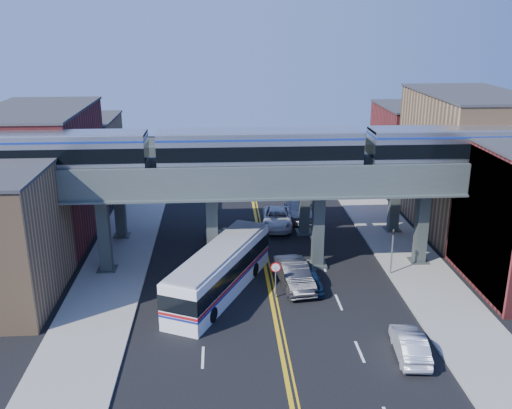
# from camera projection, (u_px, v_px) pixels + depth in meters

# --- Properties ---
(ground) EXTENTS (120.00, 120.00, 0.00)m
(ground) POSITION_uv_depth(u_px,v_px,m) (275.00, 319.00, 36.28)
(ground) COLOR black
(ground) RESTS_ON ground
(sidewalk_west) EXTENTS (5.00, 70.00, 0.16)m
(sidewalk_west) POSITION_uv_depth(u_px,v_px,m) (118.00, 260.00, 45.04)
(sidewalk_west) COLOR gray
(sidewalk_west) RESTS_ON ground
(sidewalk_east) EXTENTS (5.00, 70.00, 0.16)m
(sidewalk_east) POSITION_uv_depth(u_px,v_px,m) (404.00, 252.00, 46.43)
(sidewalk_east) COLOR gray
(sidewalk_east) RESTS_ON ground
(building_west_b) EXTENTS (8.00, 14.00, 11.00)m
(building_west_b) POSITION_uv_depth(u_px,v_px,m) (42.00, 175.00, 48.61)
(building_west_b) COLOR maroon
(building_west_b) RESTS_ON ground
(building_west_c) EXTENTS (8.00, 10.00, 8.00)m
(building_west_c) POSITION_uv_depth(u_px,v_px,m) (79.00, 157.00, 61.40)
(building_west_c) COLOR #99734F
(building_west_c) RESTS_ON ground
(building_east_b) EXTENTS (8.00, 14.00, 12.00)m
(building_east_b) POSITION_uv_depth(u_px,v_px,m) (465.00, 163.00, 50.70)
(building_east_b) COLOR #99734F
(building_east_b) RESTS_ON ground
(building_east_c) EXTENTS (8.00, 10.00, 9.00)m
(building_east_c) POSITION_uv_depth(u_px,v_px,m) (416.00, 148.00, 63.49)
(building_east_c) COLOR maroon
(building_east_c) RESTS_ON ground
(mural_panel) EXTENTS (0.10, 9.50, 9.50)m
(mural_panel) POSITION_uv_depth(u_px,v_px,m) (479.00, 223.00, 39.47)
(mural_panel) COLOR teal
(mural_panel) RESTS_ON ground
(elevated_viaduct_near) EXTENTS (52.00, 3.60, 7.40)m
(elevated_viaduct_near) POSITION_uv_depth(u_px,v_px,m) (266.00, 187.00, 41.84)
(elevated_viaduct_near) COLOR #3B4441
(elevated_viaduct_near) RESTS_ON ground
(elevated_viaduct_far) EXTENTS (52.00, 3.60, 7.40)m
(elevated_viaduct_far) POSITION_uv_depth(u_px,v_px,m) (259.00, 163.00, 48.48)
(elevated_viaduct_far) COLOR #3B4441
(elevated_viaduct_far) RESTS_ON ground
(transit_train) EXTENTS (45.28, 2.84, 3.30)m
(transit_train) POSITION_uv_depth(u_px,v_px,m) (260.00, 150.00, 40.97)
(transit_train) COLOR black
(transit_train) RESTS_ON elevated_viaduct_near
(stop_sign) EXTENTS (0.76, 0.09, 2.63)m
(stop_sign) POSITION_uv_depth(u_px,v_px,m) (276.00, 274.00, 38.59)
(stop_sign) COLOR slate
(stop_sign) RESTS_ON ground
(traffic_signal) EXTENTS (0.15, 0.18, 4.10)m
(traffic_signal) POSITION_uv_depth(u_px,v_px,m) (392.00, 246.00, 41.81)
(traffic_signal) COLOR slate
(traffic_signal) RESTS_ON ground
(transit_bus) EXTENTS (7.58, 12.18, 3.14)m
(transit_bus) POSITION_uv_depth(u_px,v_px,m) (220.00, 271.00, 39.32)
(transit_bus) COLOR white
(transit_bus) RESTS_ON ground
(car_lane_a) EXTENTS (2.10, 4.56, 1.51)m
(car_lane_a) POSITION_uv_depth(u_px,v_px,m) (307.00, 278.00, 40.34)
(car_lane_a) COLOR #0F1F38
(car_lane_a) RESTS_ON ground
(car_lane_b) EXTENTS (2.61, 5.67, 1.80)m
(car_lane_b) POSITION_uv_depth(u_px,v_px,m) (294.00, 274.00, 40.53)
(car_lane_b) COLOR #28282A
(car_lane_b) RESTS_ON ground
(car_lane_c) EXTENTS (3.20, 6.01, 1.61)m
(car_lane_c) POSITION_uv_depth(u_px,v_px,m) (277.00, 218.00, 52.16)
(car_lane_c) COLOR silver
(car_lane_c) RESTS_ON ground
(car_lane_d) EXTENTS (2.46, 5.92, 1.71)m
(car_lane_d) POSITION_uv_depth(u_px,v_px,m) (299.00, 209.00, 54.54)
(car_lane_d) COLOR #9B9A9F
(car_lane_d) RESTS_ON ground
(car_parked_curb) EXTENTS (1.97, 4.57, 1.46)m
(car_parked_curb) POSITION_uv_depth(u_px,v_px,m) (410.00, 345.00, 32.14)
(car_parked_curb) COLOR silver
(car_parked_curb) RESTS_ON ground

